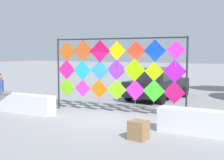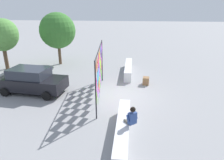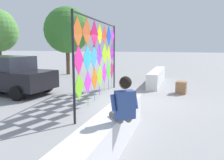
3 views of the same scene
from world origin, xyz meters
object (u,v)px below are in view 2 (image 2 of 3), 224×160
seated_vendor (130,119)px  parked_car (32,80)px  cardboard_box_large (146,81)px  tree_far_right (57,30)px  tree_broadleaf (2,34)px  kite_display_rack (99,68)px

seated_vendor → parked_car: (4.38, 6.51, -0.12)m
seated_vendor → cardboard_box_large: (6.57, -1.03, -0.69)m
tree_far_right → seated_vendor: bearing=-147.9°
seated_vendor → tree_far_right: 13.48m
parked_car → cardboard_box_large: bearing=-73.8°
parked_car → cardboard_box_large: 7.87m
tree_broadleaf → kite_display_rack: bearing=-117.2°
kite_display_rack → tree_broadleaf: bearing=62.8°
seated_vendor → cardboard_box_large: seated_vendor is taller
cardboard_box_large → tree_far_right: 9.81m
kite_display_rack → cardboard_box_large: size_ratio=10.31×
seated_vendor → tree_broadleaf: tree_broadleaf is taller
cardboard_box_large → tree_far_right: size_ratio=0.11×
parked_car → cardboard_box_large: parked_car is taller
kite_display_rack → parked_car: bearing=88.4°
cardboard_box_large → tree_broadleaf: size_ratio=0.12×
kite_display_rack → parked_car: (0.12, 4.52, -1.04)m
parked_car → tree_broadleaf: bearing=45.0°
parked_car → tree_far_right: bearing=4.7°
tree_far_right → tree_broadleaf: 4.60m
cardboard_box_large → tree_broadleaf: bearing=79.1°
tree_far_right → parked_car: bearing=-175.3°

